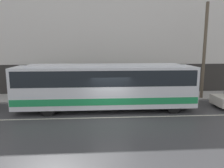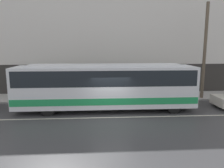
% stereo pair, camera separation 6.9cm
% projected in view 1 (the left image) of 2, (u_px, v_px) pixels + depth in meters
% --- Properties ---
extents(ground_plane, '(60.00, 60.00, 0.00)m').
position_uv_depth(ground_plane, '(111.00, 118.00, 13.84)').
color(ground_plane, '#38383A').
extents(sidewalk, '(60.00, 3.19, 0.12)m').
position_uv_depth(sidewalk, '(107.00, 97.00, 19.33)').
color(sidewalk, '#A09E99').
rests_on(sidewalk, ground_plane).
extents(building_facade, '(60.00, 0.35, 13.74)m').
position_uv_depth(building_facade, '(106.00, 22.00, 19.92)').
color(building_facade, silver).
rests_on(building_facade, ground_plane).
extents(lane_stripe, '(54.00, 0.14, 0.01)m').
position_uv_depth(lane_stripe, '(111.00, 117.00, 13.84)').
color(lane_stripe, beige).
rests_on(lane_stripe, ground_plane).
extents(transit_bus, '(12.35, 2.48, 3.23)m').
position_uv_depth(transit_bus, '(105.00, 85.00, 15.20)').
color(transit_bus, silver).
rests_on(transit_bus, ground_plane).
extents(utility_pole_near, '(0.26, 0.26, 7.85)m').
position_uv_depth(utility_pole_near, '(204.00, 51.00, 18.06)').
color(utility_pole_near, brown).
rests_on(utility_pole_near, sidewalk).
extents(pedestrian_waiting, '(0.36, 0.36, 1.56)m').
position_uv_depth(pedestrian_waiting, '(77.00, 88.00, 19.20)').
color(pedestrian_waiting, navy).
rests_on(pedestrian_waiting, sidewalk).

